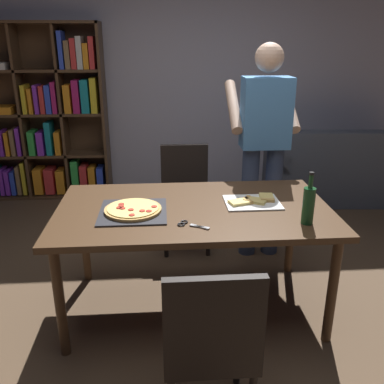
# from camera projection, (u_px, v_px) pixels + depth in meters

# --- Properties ---
(ground_plane) EXTENTS (12.00, 12.00, 0.00)m
(ground_plane) POSITION_uv_depth(u_px,v_px,m) (194.00, 305.00, 2.94)
(ground_plane) COLOR brown
(back_wall) EXTENTS (6.40, 0.10, 2.80)m
(back_wall) POSITION_uv_depth(u_px,v_px,m) (177.00, 72.00, 4.88)
(back_wall) COLOR #BCB7C6
(back_wall) RESTS_ON ground_plane
(dining_table) EXTENTS (1.76, 0.99, 0.75)m
(dining_table) POSITION_uv_depth(u_px,v_px,m) (194.00, 217.00, 2.70)
(dining_table) COLOR #4C331E
(dining_table) RESTS_ON ground_plane
(chair_near_camera) EXTENTS (0.42, 0.42, 0.90)m
(chair_near_camera) POSITION_uv_depth(u_px,v_px,m) (211.00, 341.00, 1.84)
(chair_near_camera) COLOR black
(chair_near_camera) RESTS_ON ground_plane
(chair_far_side) EXTENTS (0.42, 0.42, 0.90)m
(chair_far_side) POSITION_uv_depth(u_px,v_px,m) (185.00, 190.00, 3.68)
(chair_far_side) COLOR black
(chair_far_side) RESTS_ON ground_plane
(couch) EXTENTS (1.76, 0.98, 0.85)m
(couch) POSITION_uv_depth(u_px,v_px,m) (343.00, 173.00, 4.82)
(couch) COLOR #4C515B
(couch) RESTS_ON ground_plane
(bookshelf) EXTENTS (1.40, 0.35, 1.95)m
(bookshelf) POSITION_uv_depth(u_px,v_px,m) (47.00, 120.00, 4.75)
(bookshelf) COLOR #513823
(bookshelf) RESTS_ON ground_plane
(person_serving_pizza) EXTENTS (0.55, 0.54, 1.75)m
(person_serving_pizza) POSITION_uv_depth(u_px,v_px,m) (264.00, 141.00, 3.35)
(person_serving_pizza) COLOR #38476B
(person_serving_pizza) RESTS_ON ground_plane
(pepperoni_pizza_on_tray) EXTENTS (0.42, 0.42, 0.04)m
(pepperoni_pizza_on_tray) POSITION_uv_depth(u_px,v_px,m) (133.00, 210.00, 2.59)
(pepperoni_pizza_on_tray) COLOR #2D2D33
(pepperoni_pizza_on_tray) RESTS_ON dining_table
(pizza_slices_on_towel) EXTENTS (0.36, 0.28, 0.03)m
(pizza_slices_on_towel) POSITION_uv_depth(u_px,v_px,m) (253.00, 201.00, 2.74)
(pizza_slices_on_towel) COLOR white
(pizza_slices_on_towel) RESTS_ON dining_table
(wine_bottle) EXTENTS (0.07, 0.07, 0.32)m
(wine_bottle) POSITION_uv_depth(u_px,v_px,m) (309.00, 204.00, 2.40)
(wine_bottle) COLOR #194723
(wine_bottle) RESTS_ON dining_table
(kitchen_scissors) EXTENTS (0.19, 0.14, 0.01)m
(kitchen_scissors) POSITION_uv_depth(u_px,v_px,m) (189.00, 224.00, 2.42)
(kitchen_scissors) COLOR silver
(kitchen_scissors) RESTS_ON dining_table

